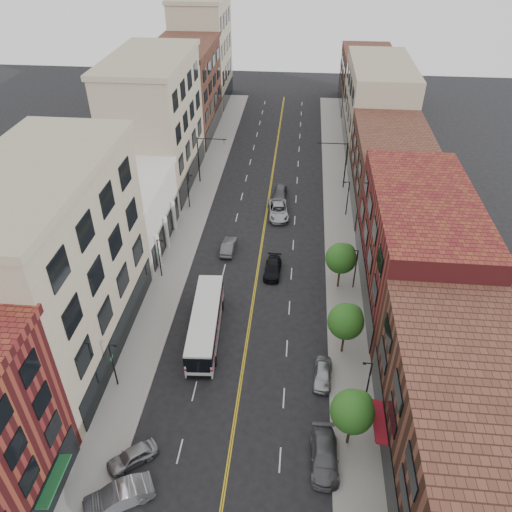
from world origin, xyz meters
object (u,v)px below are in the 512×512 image
(city_bus, at_px, (205,322))
(car_lane_behind, at_px, (229,246))
(car_lane_a, at_px, (273,269))
(car_angle_a, at_px, (132,456))
(car_parked_mid, at_px, (324,456))
(car_angle_b, at_px, (119,496))
(car_parked_far, at_px, (323,374))
(car_lane_b, at_px, (278,210))
(car_lane_c, at_px, (280,193))

(city_bus, xyz_separation_m, car_lane_behind, (0.19, 14.83, -1.05))
(city_bus, height_order, car_lane_a, city_bus)
(car_angle_a, height_order, car_parked_mid, car_parked_mid)
(car_angle_b, height_order, car_lane_behind, car_angle_b)
(city_bus, bearing_deg, car_angle_b, -104.08)
(car_angle_b, bearing_deg, city_bus, 140.13)
(car_angle_a, xyz_separation_m, car_parked_far, (14.80, 9.66, 0.00))
(car_lane_a, bearing_deg, car_parked_mid, -74.56)
(car_angle_a, bearing_deg, car_lane_behind, 133.99)
(car_lane_a, distance_m, car_lane_b, 13.14)
(car_lane_behind, bearing_deg, city_bus, 91.04)
(car_angle_b, bearing_deg, car_parked_far, 101.67)
(car_angle_a, bearing_deg, car_parked_mid, 56.06)
(car_angle_a, relative_size, car_lane_a, 0.87)
(car_angle_a, height_order, car_lane_c, car_lane_c)
(car_parked_mid, distance_m, car_lane_c, 42.53)
(car_angle_a, relative_size, car_lane_b, 0.68)
(car_angle_a, xyz_separation_m, car_parked_mid, (14.80, 1.40, 0.08))
(city_bus, distance_m, car_angle_a, 14.73)
(car_angle_b, bearing_deg, car_lane_behind, 144.51)
(car_parked_mid, height_order, car_lane_c, car_lane_c)
(car_angle_b, bearing_deg, car_angle_a, 150.53)
(city_bus, bearing_deg, car_lane_c, 75.07)
(car_lane_b, bearing_deg, city_bus, -110.63)
(car_lane_a, bearing_deg, car_angle_a, -107.94)
(car_angle_a, distance_m, car_lane_c, 44.46)
(city_bus, bearing_deg, car_parked_mid, -51.87)
(city_bus, distance_m, car_parked_mid, 17.38)
(car_lane_b, bearing_deg, car_parked_far, -85.62)
(car_angle_b, relative_size, car_parked_mid, 0.96)
(car_angle_b, distance_m, car_lane_b, 42.53)
(car_angle_a, bearing_deg, car_lane_b, 127.35)
(car_angle_b, distance_m, car_parked_far, 19.65)
(car_angle_b, distance_m, car_lane_c, 47.67)
(car_parked_far, xyz_separation_m, car_lane_c, (-5.76, 33.88, 0.11))
(car_angle_a, xyz_separation_m, car_lane_behind, (3.42, 29.16, 0.03))
(car_lane_c, bearing_deg, car_parked_mid, -78.89)
(car_lane_behind, relative_size, car_lane_a, 0.93)
(city_bus, xyz_separation_m, car_angle_b, (-3.23, -17.60, -0.94))
(city_bus, xyz_separation_m, car_lane_a, (5.96, 10.81, -1.09))
(city_bus, height_order, car_angle_a, city_bus)
(car_parked_far, height_order, car_lane_c, car_lane_c)
(car_lane_behind, distance_m, car_lane_b, 10.73)
(city_bus, distance_m, car_lane_behind, 14.87)
(car_parked_mid, bearing_deg, car_lane_b, 97.13)
(car_lane_behind, height_order, car_lane_b, car_lane_b)
(car_angle_b, relative_size, car_parked_far, 1.24)
(car_lane_behind, relative_size, car_lane_b, 0.73)
(car_angle_a, bearing_deg, city_bus, 127.97)
(car_parked_far, relative_size, car_lane_behind, 0.93)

